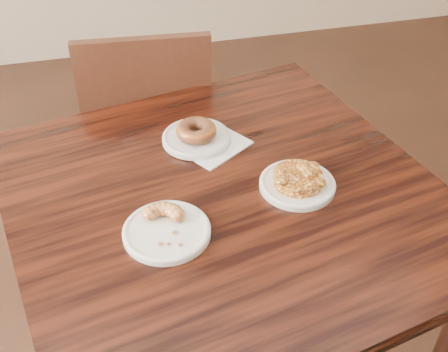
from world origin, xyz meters
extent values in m
cube|color=black|center=(-0.04, 0.22, 0.38)|extent=(1.07, 1.07, 0.75)
cube|color=white|center=(-0.03, 0.40, 0.75)|extent=(0.21, 0.21, 0.00)
cylinder|color=silver|center=(-0.06, 0.42, 0.76)|extent=(0.17, 0.17, 0.01)
cylinder|color=white|center=(-0.18, 0.12, 0.76)|extent=(0.18, 0.18, 0.01)
cylinder|color=silver|center=(0.12, 0.20, 0.76)|extent=(0.17, 0.17, 0.01)
torus|color=brown|center=(-0.06, 0.42, 0.78)|extent=(0.10, 0.10, 0.03)
camera|label=1|loc=(-0.27, -0.68, 1.54)|focal=45.00mm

